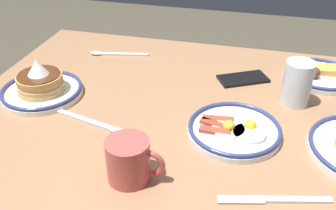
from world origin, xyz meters
TOP-DOWN VIEW (x-y plane):
  - dining_table at (0.00, 0.00)m, footprint 1.21×0.86m
  - plate_near_main at (0.42, 0.03)m, footprint 0.22×0.22m
  - plate_center_pancakes at (-0.33, -0.26)m, footprint 0.20×0.20m
  - plate_far_side at (-0.11, 0.08)m, footprint 0.22×0.22m
  - coffee_mug at (0.08, 0.29)m, footprint 0.12×0.09m
  - drinking_glass at (-0.25, -0.10)m, footprint 0.08×0.08m
  - cell_phone at (-0.11, -0.19)m, footprint 0.16×0.13m
  - fork_near at (0.24, 0.12)m, footprint 0.20×0.06m
  - butter_knife at (-0.21, 0.28)m, footprint 0.22×0.07m
  - tea_spoon at (0.33, -0.26)m, footprint 0.19×0.05m

SIDE VIEW (x-z plane):
  - dining_table at x=0.00m, z-range 0.29..1.02m
  - butter_knife at x=-0.21m, z-range 0.73..0.74m
  - fork_near at x=0.24m, z-range 0.73..0.74m
  - cell_phone at x=-0.11m, z-range 0.73..0.74m
  - tea_spoon at x=0.33m, z-range 0.73..0.74m
  - plate_far_side at x=-0.11m, z-range 0.73..0.77m
  - plate_center_pancakes at x=-0.33m, z-range 0.72..0.77m
  - plate_near_main at x=0.42m, z-range 0.71..0.81m
  - coffee_mug at x=0.08m, z-range 0.73..0.83m
  - drinking_glass at x=-0.25m, z-range 0.73..0.85m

